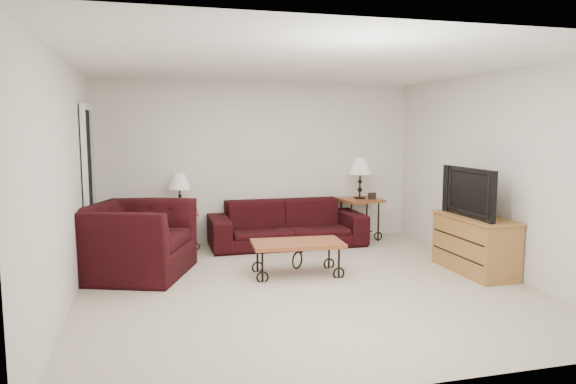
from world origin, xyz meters
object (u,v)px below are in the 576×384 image
object	(u,v)px
lamp_left	(180,193)
television	(475,192)
side_table_left	(181,230)
tv_stand	(475,244)
coffee_table	(297,258)
lamp_right	(360,178)
side_table_right	(359,219)
backpack	(335,232)
armchair	(136,240)
sofa	(287,223)

from	to	relation	value
lamp_left	television	distance (m)	4.13
side_table_left	tv_stand	bearing A→B (deg)	-32.47
side_table_left	coffee_table	world-z (taller)	side_table_left
lamp_left	lamp_right	distance (m)	2.87
side_table_right	coffee_table	distance (m)	2.36
lamp_left	backpack	distance (m)	2.41
side_table_right	armchair	distance (m)	3.70
sofa	side_table_right	world-z (taller)	sofa
side_table_right	armchair	bearing A→B (deg)	-159.83
tv_stand	television	bearing A→B (deg)	-180.00
side_table_left	television	xyz separation A→B (m)	(3.47, -2.22, 0.73)
tv_stand	lamp_right	bearing A→B (deg)	105.88
side_table_right	backpack	bearing A→B (deg)	-142.30
lamp_right	side_table_right	bearing A→B (deg)	0.00
side_table_right	armchair	size ratio (longest dim) A/B	0.49
side_table_left	coffee_table	xyz separation A→B (m)	(1.31, -1.78, -0.07)
side_table_left	side_table_right	bearing A→B (deg)	0.00
sofa	armchair	size ratio (longest dim) A/B	1.75
side_table_left	backpack	world-z (taller)	side_table_left
lamp_right	coffee_table	xyz separation A→B (m)	(-1.55, -1.78, -0.79)
lamp_right	television	world-z (taller)	lamp_right
armchair	tv_stand	distance (m)	4.21
side_table_right	lamp_right	world-z (taller)	lamp_right
sofa	television	world-z (taller)	television
armchair	television	bearing A→B (deg)	-82.29
lamp_right	television	distance (m)	2.31
backpack	coffee_table	bearing A→B (deg)	-134.76
television	armchair	bearing A→B (deg)	-103.06
lamp_right	coffee_table	distance (m)	2.49
lamp_left	coffee_table	size ratio (longest dim) A/B	0.51
lamp_right	television	size ratio (longest dim) A/B	0.63
lamp_left	lamp_right	xyz separation A→B (m)	(2.86, 0.00, 0.15)
sofa	television	distance (m)	2.85
side_table_left	backpack	xyz separation A→B (m)	(2.29, -0.44, -0.05)
side_table_right	lamp_right	bearing A→B (deg)	0.00
armchair	sofa	bearing A→B (deg)	-42.83
side_table_right	television	world-z (taller)	television
sofa	tv_stand	world-z (taller)	tv_stand
sofa	armchair	distance (m)	2.47
sofa	tv_stand	bearing A→B (deg)	-47.11
sofa	side_table_left	size ratio (longest dim) A/B	4.19
side_table_left	lamp_right	xyz separation A→B (m)	(2.86, 0.00, 0.71)
side_table_left	lamp_left	bearing A→B (deg)	0.00
lamp_right	sofa	bearing A→B (deg)	-171.91
armchair	lamp_left	bearing A→B (deg)	-4.84
lamp_left	side_table_left	bearing A→B (deg)	0.00
sofa	backpack	world-z (taller)	sofa
side_table_left	side_table_right	distance (m)	2.86
coffee_table	backpack	distance (m)	1.66
side_table_left	armchair	bearing A→B (deg)	-115.61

